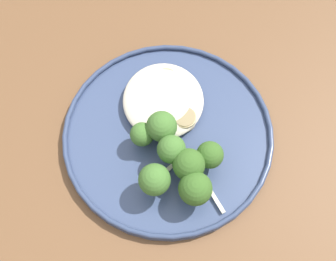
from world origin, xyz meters
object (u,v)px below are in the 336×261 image
seared_scallop_center_golden (162,106)px  broccoli_floret_rear_charred (210,155)px  seared_scallop_on_noodles (156,92)px  broccoli_floret_right_tilted (171,150)px  seared_scallop_tilted_round (175,96)px  broccoli_floret_near_rim (189,165)px  dinner_plate (168,134)px  seared_scallop_left_edge (180,83)px  broccoli_floret_front_edge (195,189)px  broccoli_floret_small_sprig (142,135)px  broccoli_floret_split_head (162,127)px  seared_scallop_front_small (166,80)px  broccoli_floret_left_leaning (155,180)px  seared_scallop_large_seared (184,116)px

seared_scallop_center_golden → broccoli_floret_rear_charred: size_ratio=0.53×
seared_scallop_center_golden → seared_scallop_on_noodles: bearing=18.0°
broccoli_floret_right_tilted → broccoli_floret_rear_charred: bearing=-98.2°
seared_scallop_center_golden → broccoli_floret_right_tilted: size_ratio=0.46×
seared_scallop_tilted_round → broccoli_floret_near_rim: broccoli_floret_near_rim is taller
dinner_plate → broccoli_floret_rear_charred: (-0.05, -0.05, 0.03)m
seared_scallop_left_edge → seared_scallop_on_noodles: bearing=110.8°
broccoli_floret_right_tilted → seared_scallop_tilted_round: bearing=-6.1°
broccoli_floret_front_edge → seared_scallop_center_golden: bearing=15.8°
broccoli_floret_small_sprig → broccoli_floret_front_edge: (-0.08, -0.06, 0.01)m
seared_scallop_on_noodles → broccoli_floret_near_rim: (-0.12, -0.04, 0.03)m
broccoli_floret_rear_charred → broccoli_floret_near_rim: broccoli_floret_near_rim is taller
broccoli_floret_small_sprig → seared_scallop_center_golden: bearing=-29.0°
broccoli_floret_rear_charred → broccoli_floret_right_tilted: bearing=81.8°
seared_scallop_on_noodles → broccoli_floret_small_sprig: bearing=165.1°
dinner_plate → broccoli_floret_near_rim: 0.08m
seared_scallop_on_noodles → broccoli_floret_right_tilted: bearing=-170.2°
broccoli_floret_split_head → seared_scallop_left_edge: bearing=-19.3°
seared_scallop_front_small → broccoli_floret_right_tilted: broccoli_floret_right_tilted is taller
seared_scallop_on_noodles → broccoli_floret_left_leaning: (-0.14, 0.00, 0.03)m
dinner_plate → seared_scallop_large_seared: 0.03m
seared_scallop_large_seared → broccoli_floret_right_tilted: 0.07m
broccoli_floret_right_tilted → broccoli_floret_front_edge: (-0.05, -0.03, -0.00)m
dinner_plate → broccoli_floret_front_edge: size_ratio=5.04×
broccoli_floret_rear_charred → broccoli_floret_small_sprig: (0.03, 0.09, -0.00)m
seared_scallop_tilted_round → seared_scallop_left_edge: 0.02m
broccoli_floret_small_sprig → seared_scallop_front_small: bearing=-21.0°
seared_scallop_tilted_round → seared_scallop_center_golden: bearing=128.9°
dinner_plate → seared_scallop_front_small: size_ratio=8.64×
seared_scallop_left_edge → broccoli_floret_rear_charred: broccoli_floret_rear_charred is taller
broccoli_floret_rear_charred → broccoli_floret_small_sprig: size_ratio=1.12×
seared_scallop_tilted_round → broccoli_floret_near_rim: 0.12m
seared_scallop_tilted_round → broccoli_floret_front_edge: broccoli_floret_front_edge is taller
seared_scallop_large_seared → broccoli_floret_front_edge: 0.11m
broccoli_floret_small_sprig → broccoli_floret_front_edge: 0.10m
seared_scallop_tilted_round → broccoli_floret_small_sprig: (-0.07, 0.05, 0.02)m
seared_scallop_on_noodles → broccoli_floret_rear_charred: (-0.11, -0.07, 0.02)m
seared_scallop_left_edge → broccoli_floret_small_sprig: broccoli_floret_small_sprig is taller
seared_scallop_on_noodles → seared_scallop_large_seared: size_ratio=0.90×
seared_scallop_front_small → seared_scallop_left_edge: size_ratio=1.37×
broccoli_floret_near_rim → broccoli_floret_split_head: bearing=30.9°
seared_scallop_large_seared → broccoli_floret_near_rim: size_ratio=0.55×
seared_scallop_tilted_round → broccoli_floret_front_edge: size_ratio=0.39×
broccoli_floret_left_leaning → broccoli_floret_near_rim: 0.05m
seared_scallop_left_edge → broccoli_floret_front_edge: 0.17m
seared_scallop_on_noodles → broccoli_floret_left_leaning: 0.14m
seared_scallop_left_edge → broccoli_floret_left_leaning: (-0.15, 0.04, 0.03)m
seared_scallop_tilted_round → broccoli_floret_rear_charred: 0.11m
broccoli_floret_right_tilted → dinner_plate: bearing=3.9°
broccoli_floret_small_sprig → broccoli_floret_near_rim: (-0.05, -0.06, 0.01)m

